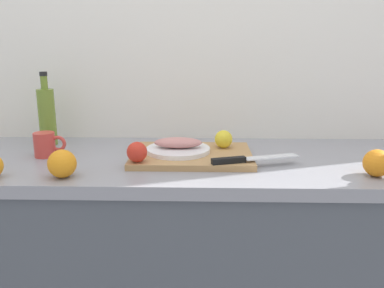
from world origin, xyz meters
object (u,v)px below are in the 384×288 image
(fish_fillet, at_px, (178,143))
(orange_0, at_px, (377,163))
(coffee_mug_0, at_px, (46,144))
(olive_oil_bottle, at_px, (47,115))
(chef_knife, at_px, (244,159))
(cutting_board, at_px, (192,155))
(white_plate, at_px, (178,150))
(lemon_0, at_px, (224,139))

(fish_fillet, distance_m, orange_0, 0.63)
(coffee_mug_0, distance_m, orange_0, 1.08)
(olive_oil_bottle, height_order, coffee_mug_0, olive_oil_bottle)
(chef_knife, bearing_deg, cutting_board, 129.28)
(white_plate, height_order, chef_knife, chef_knife)
(white_plate, xyz_separation_m, orange_0, (0.60, -0.19, 0.01))
(lemon_0, bearing_deg, cutting_board, -148.38)
(chef_knife, xyz_separation_m, lemon_0, (-0.06, 0.18, 0.02))
(orange_0, bearing_deg, coffee_mug_0, 169.93)
(cutting_board, height_order, fish_fillet, fish_fillet)
(orange_0, bearing_deg, chef_knife, 169.64)
(fish_fillet, distance_m, chef_knife, 0.25)
(lemon_0, xyz_separation_m, coffee_mug_0, (-0.62, -0.06, -0.01))
(olive_oil_bottle, bearing_deg, fish_fillet, -18.60)
(white_plate, height_order, coffee_mug_0, coffee_mug_0)
(cutting_board, distance_m, olive_oil_bottle, 0.61)
(orange_0, bearing_deg, olive_oil_bottle, 162.04)
(fish_fillet, relative_size, orange_0, 2.04)
(fish_fillet, height_order, olive_oil_bottle, olive_oil_bottle)
(fish_fillet, relative_size, coffee_mug_0, 1.48)
(white_plate, bearing_deg, orange_0, -17.40)
(olive_oil_bottle, height_order, orange_0, olive_oil_bottle)
(white_plate, relative_size, chef_knife, 0.77)
(cutting_board, height_order, orange_0, orange_0)
(chef_knife, bearing_deg, white_plate, 133.86)
(white_plate, bearing_deg, fish_fillet, 90.00)
(coffee_mug_0, bearing_deg, orange_0, -10.07)
(coffee_mug_0, bearing_deg, chef_knife, -9.91)
(chef_knife, bearing_deg, coffee_mug_0, 152.51)
(olive_oil_bottle, bearing_deg, chef_knife, -21.68)
(orange_0, bearing_deg, fish_fillet, 162.60)
(white_plate, bearing_deg, cutting_board, -9.35)
(chef_knife, relative_size, coffee_mug_0, 2.54)
(white_plate, relative_size, coffee_mug_0, 1.97)
(fish_fillet, xyz_separation_m, olive_oil_bottle, (-0.52, 0.17, 0.06))
(lemon_0, bearing_deg, olive_oil_bottle, 170.45)
(white_plate, relative_size, orange_0, 2.72)
(white_plate, relative_size, fish_fillet, 1.33)
(olive_oil_bottle, xyz_separation_m, orange_0, (1.12, -0.36, -0.07))
(lemon_0, bearing_deg, orange_0, -29.46)
(olive_oil_bottle, bearing_deg, coffee_mug_0, -71.66)
(cutting_board, xyz_separation_m, fish_fillet, (-0.05, 0.01, 0.04))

